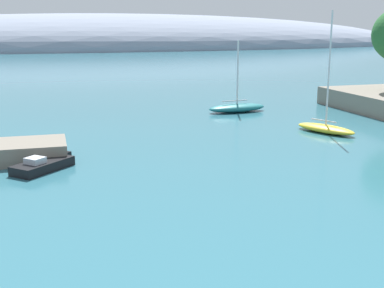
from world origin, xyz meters
TOP-DOWN VIEW (x-y plane):
  - distant_ridge at (18.62, 209.22)m, footprint 284.10×82.66m
  - sailboat_yellow_mid_mooring at (12.18, 30.22)m, footprint 4.01×6.05m
  - sailboat_teal_outer_mooring at (8.91, 42.94)m, footprint 6.82×2.98m
  - motorboat_black_foreground at (-12.11, 25.06)m, footprint 4.30×4.23m

SIDE VIEW (x-z plane):
  - distant_ridge at x=18.62m, z-range -13.69..13.69m
  - motorboat_black_foreground at x=-12.11m, z-range -0.15..0.87m
  - sailboat_yellow_mid_mooring at x=12.18m, z-range -4.77..5.77m
  - sailboat_teal_outer_mooring at x=8.91m, z-range -3.35..4.39m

